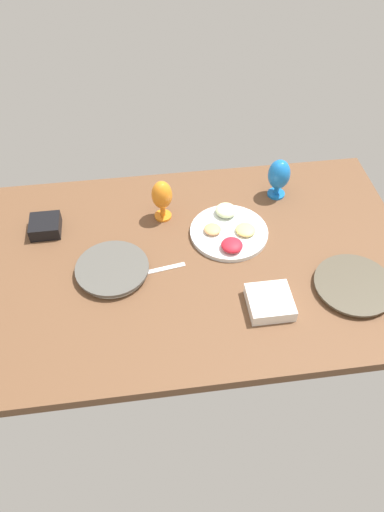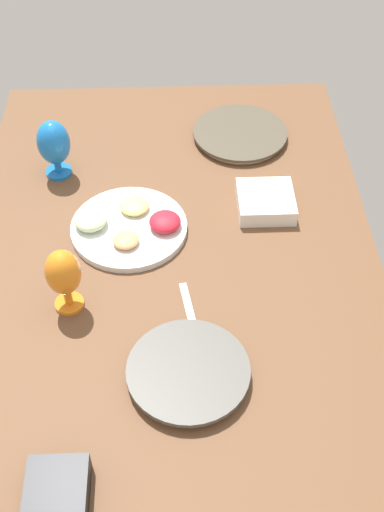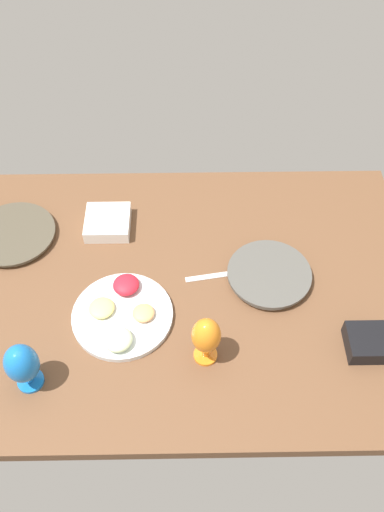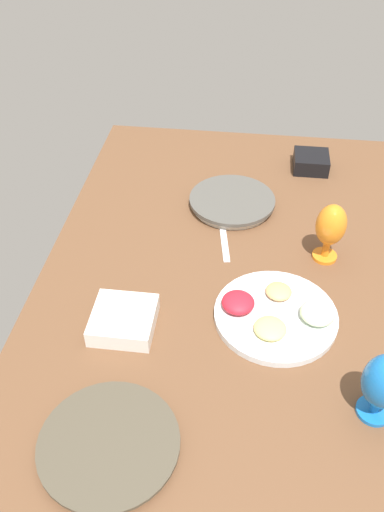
% 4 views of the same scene
% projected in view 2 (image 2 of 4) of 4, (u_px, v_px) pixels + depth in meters
% --- Properties ---
extents(ground_plane, '(1.60, 1.04, 0.04)m').
position_uv_depth(ground_plane, '(173.00, 271.00, 1.67)').
color(ground_plane, brown).
extents(dinner_plate_left, '(0.28, 0.28, 0.02)m').
position_uv_depth(dinner_plate_left, '(240.00, 134.00, 2.00)').
color(dinner_plate_left, beige).
rests_on(dinner_plate_left, ground_plane).
extents(dinner_plate_right, '(0.27, 0.27, 0.03)m').
position_uv_depth(dinner_plate_right, '(188.00, 373.00, 1.42)').
color(dinner_plate_right, silver).
rests_on(dinner_plate_right, ground_plane).
extents(fruit_platter, '(0.30, 0.30, 0.06)m').
position_uv_depth(fruit_platter, '(128.00, 226.00, 1.73)').
color(fruit_platter, silver).
rests_on(fruit_platter, ground_plane).
extents(hurricane_glass_blue, '(0.09, 0.09, 0.17)m').
position_uv_depth(hurricane_glass_blue, '(54.00, 144.00, 1.82)').
color(hurricane_glass_blue, blue).
rests_on(hurricane_glass_blue, ground_plane).
extents(hurricane_glass_orange, '(0.08, 0.08, 0.18)m').
position_uv_depth(hurricane_glass_orange, '(63.00, 275.00, 1.49)').
color(hurricane_glass_orange, orange).
rests_on(hurricane_glass_orange, ground_plane).
extents(square_bowl_white, '(0.15, 0.15, 0.05)m').
position_uv_depth(square_bowl_white, '(266.00, 201.00, 1.78)').
color(square_bowl_white, white).
rests_on(square_bowl_white, ground_plane).
extents(square_bowl_black, '(0.12, 0.12, 0.05)m').
position_uv_depth(square_bowl_black, '(57.00, 489.00, 1.23)').
color(square_bowl_black, black).
rests_on(square_bowl_black, ground_plane).
extents(fork_by_right_plate, '(0.18, 0.05, 0.01)m').
position_uv_depth(fork_by_right_plate, '(190.00, 312.00, 1.55)').
color(fork_by_right_plate, silver).
rests_on(fork_by_right_plate, ground_plane).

